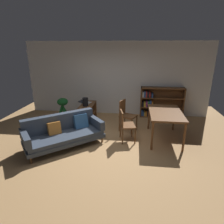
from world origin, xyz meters
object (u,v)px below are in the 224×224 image
open_laptop (85,102)px  dining_table (165,115)px  bookshelf (158,102)px  dining_chair_near (125,124)px  fabric_couch (63,131)px  dining_chair_far (126,114)px  desk_speaker (85,102)px  media_console (88,113)px  potted_floor_plant (63,109)px

open_laptop → dining_table: dining_table is taller
dining_table → bookshelf: 1.89m
dining_chair_near → dining_table: bearing=12.4°
fabric_couch → bookshelf: bearing=43.2°
dining_chair_near → dining_chair_far: 0.72m
desk_speaker → bookshelf: bookshelf is taller
open_laptop → dining_chair_near: size_ratio=0.54×
media_console → potted_floor_plant: (-0.80, -0.16, 0.17)m
fabric_couch → dining_chair_far: bearing=35.7°
potted_floor_plant → bookshelf: size_ratio=0.55×
open_laptop → dining_chair_near: bearing=-44.9°
fabric_couch → bookshelf: size_ratio=1.33×
fabric_couch → open_laptop: bearing=86.6°
desk_speaker → potted_floor_plant: size_ratio=0.32×
media_console → fabric_couch: bearing=-97.4°
fabric_couch → desk_speaker: (0.21, 1.54, 0.38)m
dining_chair_far → dining_table: bearing=-23.5°
fabric_couch → potted_floor_plant: size_ratio=2.40×
desk_speaker → dining_chair_far: bearing=-16.3°
bookshelf → dining_chair_near: bearing=-117.6°
potted_floor_plant → bookshelf: bookshelf is taller
dining_chair_near → bookshelf: size_ratio=0.56×
potted_floor_plant → dining_chair_far: (2.17, -0.40, 0.07)m
dining_chair_far → potted_floor_plant: bearing=169.5°
open_laptop → dining_chair_near: dining_chair_near is taller
open_laptop → dining_table: bearing=-25.8°
open_laptop → media_console: bearing=-61.5°
open_laptop → desk_speaker: size_ratio=1.69×
desk_speaker → potted_floor_plant: (-0.79, 0.00, -0.29)m
desk_speaker → media_console: bearing=85.7°
open_laptop → potted_floor_plant: (-0.70, -0.37, -0.17)m
open_laptop → desk_speaker: desk_speaker is taller
bookshelf → dining_chair_far: bearing=-128.8°
desk_speaker → open_laptop: bearing=104.8°
open_laptop → dining_chair_near: (1.49, -1.49, -0.14)m
dining_table → bookshelf: (0.03, 1.89, -0.18)m
fabric_couch → desk_speaker: 1.60m
bookshelf → potted_floor_plant: bearing=-163.1°
dining_chair_far → media_console: bearing=157.4°
dining_table → dining_chair_far: dining_chair_far is taller
bookshelf → open_laptop: bearing=-166.2°
dining_chair_near → desk_speaker: bearing=141.3°
dining_table → bookshelf: size_ratio=0.92×
open_laptop → dining_table: 2.87m
desk_speaker → dining_chair_near: 1.81m
desk_speaker → potted_floor_plant: bearing=180.0°
open_laptop → dining_chair_far: (1.47, -0.77, -0.10)m
media_console → dining_chair_far: size_ratio=1.14×
media_console → desk_speaker: desk_speaker is taller
potted_floor_plant → bookshelf: 3.45m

